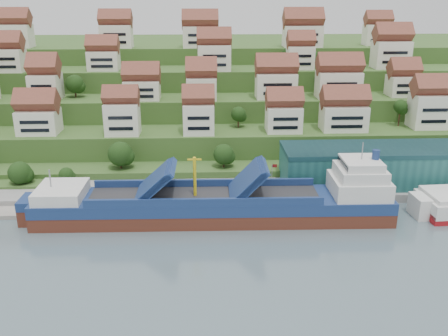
{
  "coord_description": "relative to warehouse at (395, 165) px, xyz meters",
  "views": [
    {
      "loc": [
        1.16,
        -106.83,
        50.56
      ],
      "look_at": [
        6.13,
        14.0,
        8.0
      ],
      "focal_mm": 40.0,
      "sensor_mm": 36.0,
      "label": 1
    }
  ],
  "objects": [
    {
      "name": "flagpole",
      "position": [
        -33.89,
        -7.0,
        -0.32
      ],
      "size": [
        1.28,
        0.16,
        8.0
      ],
      "color": "gray",
      "rests_on": "quay"
    },
    {
      "name": "warehouse",
      "position": [
        0.0,
        0.0,
        0.0
      ],
      "size": [
        60.0,
        15.0,
        10.0
      ],
      "primitive_type": "cube",
      "color": "#225D5B",
      "rests_on": "quay"
    },
    {
      "name": "quay",
      "position": [
        -32.0,
        -2.0,
        -6.1
      ],
      "size": [
        180.0,
        14.0,
        2.2
      ],
      "primitive_type": "cube",
      "color": "gray",
      "rests_on": "ground"
    },
    {
      "name": "cargo_ship",
      "position": [
        -46.56,
        -16.52,
        -3.73
      ],
      "size": [
        83.05,
        13.89,
        18.45
      ],
      "rotation": [
        0.0,
        0.0,
        -0.01
      ],
      "color": "#55261A",
      "rests_on": "ground"
    },
    {
      "name": "hillside",
      "position": [
        -52.0,
        86.55,
        3.46
      ],
      "size": [
        260.0,
        128.0,
        31.0
      ],
      "color": "#2D4C1E",
      "rests_on": "ground"
    },
    {
      "name": "ground",
      "position": [
        -52.0,
        -17.0,
        -7.2
      ],
      "size": [
        300.0,
        300.0,
        0.0
      ],
      "primitive_type": "plane",
      "color": "slate",
      "rests_on": "ground"
    },
    {
      "name": "hillside_trees",
      "position": [
        -75.49,
        21.82,
        6.72
      ],
      "size": [
        141.04,
        62.54,
        29.43
      ],
      "color": "#204115",
      "rests_on": "ground"
    },
    {
      "name": "hillside_village",
      "position": [
        -49.29,
        43.5,
        17.16
      ],
      "size": [
        153.3,
        62.76,
        28.43
      ],
      "color": "white",
      "rests_on": "ground"
    }
  ]
}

